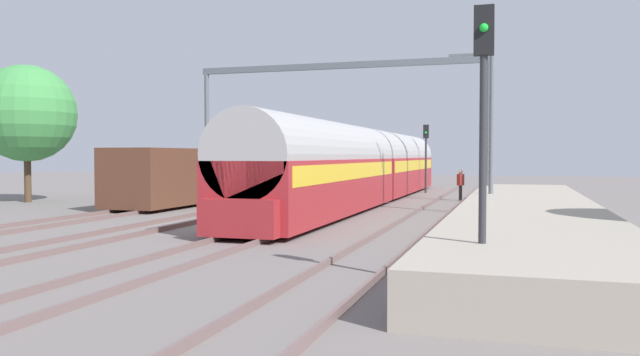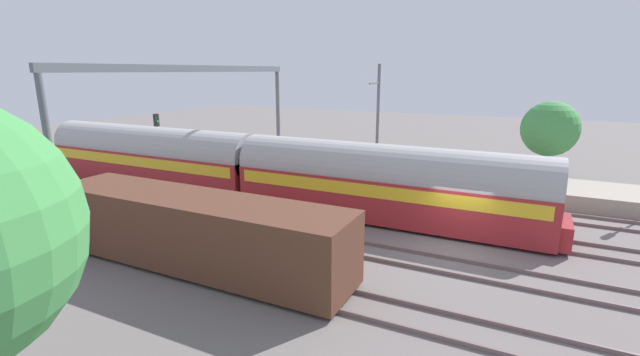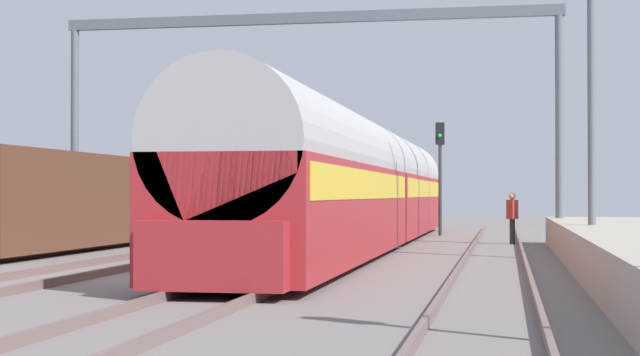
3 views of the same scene
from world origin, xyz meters
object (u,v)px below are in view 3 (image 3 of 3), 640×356
(person_crossing, at_px, (512,214))
(catenary_gantry, at_px, (306,69))
(passenger_train, at_px, (360,185))
(freight_car, at_px, (64,201))
(railway_signal_far, at_px, (440,163))

(person_crossing, distance_m, catenary_gantry, 8.49)
(passenger_train, height_order, catenary_gantry, catenary_gantry)
(freight_car, height_order, person_crossing, freight_car)
(passenger_train, distance_m, catenary_gantry, 4.93)
(person_crossing, bearing_deg, railway_signal_far, -128.50)
(freight_car, xyz_separation_m, person_crossing, (13.27, 5.98, -0.44))
(freight_car, bearing_deg, person_crossing, 24.24)
(passenger_train, relative_size, railway_signal_far, 7.16)
(person_crossing, xyz_separation_m, catenary_gantry, (-6.88, -0.79, 4.91))
(passenger_train, bearing_deg, freight_car, -159.45)
(person_crossing, bearing_deg, catenary_gantry, -54.84)
(person_crossing, height_order, catenary_gantry, catenary_gantry)
(freight_car, height_order, railway_signal_far, railway_signal_far)
(passenger_train, distance_m, freight_car, 9.11)
(railway_signal_far, bearing_deg, freight_car, -129.45)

